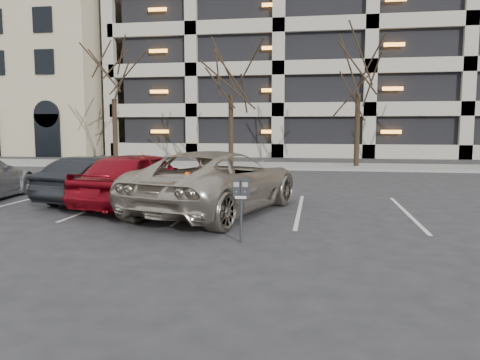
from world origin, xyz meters
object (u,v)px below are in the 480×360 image
(tree_c, at_px, (359,47))
(parking_meter, at_px, (241,194))
(car_dark, at_px, (100,179))
(suv_silver, at_px, (218,182))
(car_red, at_px, (140,178))
(tree_b, at_px, (231,51))
(tree_a, at_px, (113,58))

(tree_c, relative_size, parking_meter, 7.17)
(parking_meter, xyz_separation_m, car_dark, (-5.04, 4.36, -0.28))
(parking_meter, xyz_separation_m, suv_silver, (-1.12, 3.11, -0.14))
(tree_c, bearing_deg, car_red, -117.35)
(suv_silver, distance_m, car_red, 2.47)
(tree_c, distance_m, car_red, 16.50)
(tree_b, height_order, car_red, tree_b)
(tree_a, height_order, suv_silver, tree_a)
(tree_a, distance_m, tree_c, 14.00)
(parking_meter, height_order, car_red, car_red)
(tree_a, relative_size, tree_c, 0.96)
(tree_c, bearing_deg, parking_meter, -101.63)
(tree_c, xyz_separation_m, parking_meter, (-3.60, -17.47, -5.52))
(tree_a, xyz_separation_m, car_dark, (5.37, -13.11, -5.56))
(tree_c, bearing_deg, tree_a, 180.00)
(tree_a, distance_m, tree_b, 7.00)
(tree_c, bearing_deg, suv_silver, -108.19)
(car_dark, bearing_deg, tree_a, -53.73)
(tree_a, bearing_deg, parking_meter, -59.23)
(tree_a, height_order, car_red, tree_a)
(tree_a, height_order, car_dark, tree_a)
(parking_meter, xyz_separation_m, car_red, (-3.52, 3.71, -0.17))
(tree_a, xyz_separation_m, car_red, (6.88, -13.76, -5.45))
(tree_c, height_order, parking_meter, tree_c)
(tree_a, bearing_deg, tree_c, 0.00)
(suv_silver, bearing_deg, tree_b, -64.77)
(tree_a, bearing_deg, tree_b, 0.00)
(tree_a, relative_size, parking_meter, 6.91)
(tree_c, relative_size, car_red, 1.93)
(tree_c, bearing_deg, car_dark, -123.36)
(tree_b, bearing_deg, suv_silver, -80.98)
(tree_a, distance_m, car_dark, 15.22)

